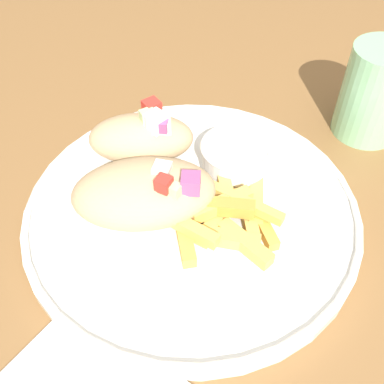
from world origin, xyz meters
The scene contains 7 objects.
table centered at (0.00, 0.00, 0.72)m, with size 1.49×1.49×0.78m.
plate centered at (-0.03, -0.02, 0.79)m, with size 0.32×0.32×0.02m.
pita_sandwich_near centered at (-0.07, -0.04, 0.82)m, with size 0.15×0.13×0.06m.
pita_sandwich_far centered at (-0.10, 0.03, 0.82)m, with size 0.12×0.10×0.06m.
fries_pile centered at (0.01, -0.03, 0.81)m, with size 0.11×0.14×0.03m.
sauce_ramekin centered at (-0.01, 0.04, 0.81)m, with size 0.07×0.07×0.04m.
water_glass centered at (0.11, 0.17, 0.83)m, with size 0.07×0.07×0.10m.
Camera 1 is at (0.07, -0.29, 1.12)m, focal length 42.00 mm.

